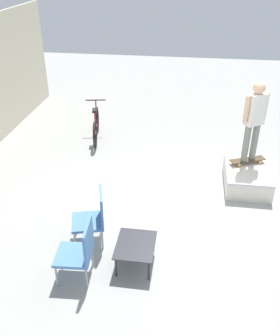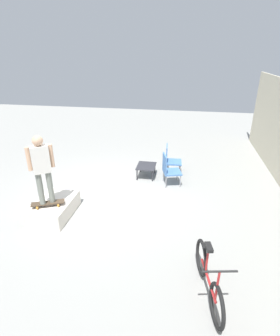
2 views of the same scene
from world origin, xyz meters
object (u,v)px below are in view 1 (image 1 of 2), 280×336
object	(u,v)px
coffee_table	(136,247)
patio_chair_right	(94,216)
patio_chair_left	(80,250)
bicycle	(96,126)
skateboard_on_ramp	(247,160)
skate_ramp_box	(247,177)
person_skater	(255,116)

from	to	relation	value
coffee_table	patio_chair_right	xyz separation A→B (m)	(0.42, 0.76, 0.19)
patio_chair_left	bicycle	size ratio (longest dim) A/B	0.60
skateboard_on_ramp	patio_chair_right	world-z (taller)	patio_chair_right
skateboard_on_ramp	bicycle	distance (m)	3.97
skate_ramp_box	person_skater	bearing A→B (deg)	0.69
person_skater	patio_chair_left	world-z (taller)	person_skater
coffee_table	person_skater	bearing A→B (deg)	-34.68
person_skater	bicycle	size ratio (longest dim) A/B	1.01
person_skater	skateboard_on_ramp	bearing A→B (deg)	178.62
patio_chair_right	bicycle	xyz separation A→B (m)	(3.93, 0.95, -0.17)
skateboard_on_ramp	patio_chair_right	bearing A→B (deg)	-161.98
skate_ramp_box	bicycle	bearing A→B (deg)	64.26
coffee_table	patio_chair_right	size ratio (longest dim) A/B	0.74
bicycle	patio_chair_right	bearing A→B (deg)	-177.33
coffee_table	skateboard_on_ramp	bearing A→B (deg)	-34.68
skate_ramp_box	coffee_table	distance (m)	3.24
person_skater	patio_chair_left	xyz separation A→B (m)	(-3.20, 2.70, -0.94)
person_skater	coffee_table	size ratio (longest dim) A/B	2.28
person_skater	patio_chair_right	world-z (taller)	person_skater
skateboard_on_ramp	coffee_table	xyz separation A→B (m)	(-2.81, 1.95, -0.14)
skateboard_on_ramp	patio_chair_left	size ratio (longest dim) A/B	0.80
skate_ramp_box	patio_chair_left	size ratio (longest dim) A/B	1.33
skateboard_on_ramp	coffee_table	distance (m)	3.42
skateboard_on_ramp	patio_chair_right	xyz separation A→B (m)	(-2.39, 2.71, 0.05)
skate_ramp_box	patio_chair_left	distance (m)	4.03
skate_ramp_box	person_skater	world-z (taller)	person_skater
skate_ramp_box	patio_chair_left	xyz separation A→B (m)	(-2.97, 2.71, 0.33)
skateboard_on_ramp	person_skater	world-z (taller)	person_skater
skateboard_on_ramp	skate_ramp_box	bearing A→B (deg)	-112.73
skateboard_on_ramp	patio_chair_right	size ratio (longest dim) A/B	0.80
skate_ramp_box	patio_chair_right	xyz separation A→B (m)	(-2.16, 2.71, 0.33)
person_skater	patio_chair_left	size ratio (longest dim) A/B	1.70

